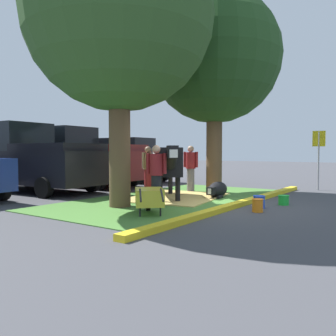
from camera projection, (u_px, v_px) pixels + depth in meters
ground_plane at (217, 205)px, 9.38m from camera, size 80.00×80.00×0.00m
grass_island at (174, 199)px, 10.62m from camera, size 8.19×4.02×0.02m
curb_yellow at (242, 203)px, 9.38m from camera, size 9.39×0.24×0.12m
hay_bedding at (176, 197)px, 10.80m from camera, size 3.55×2.89×0.04m
shade_tree_left at (119, 17)px, 8.84m from camera, size 4.70×4.70×7.10m
shade_tree_right at (215, 58)px, 11.97m from camera, size 4.39×4.39×6.75m
cow_holstein at (166, 162)px, 10.54m from camera, size 2.59×2.36×1.55m
calf_lying at (217, 190)px, 10.94m from camera, size 1.33×0.64×0.48m
person_handler at (191, 167)px, 12.37m from camera, size 0.34×0.52×1.60m
person_visitor_near at (156, 174)px, 9.12m from camera, size 0.34×0.49×1.57m
person_visitor_far at (148, 168)px, 12.13m from camera, size 0.53×0.34×1.57m
wheelbarrow at (149, 197)px, 7.98m from camera, size 1.39×1.31×0.63m
parking_sign at (319, 148)px, 12.97m from camera, size 0.06×0.44×2.14m
bucket_orange at (258, 205)px, 8.32m from camera, size 0.27×0.27×0.31m
bucket_blue at (259, 202)px, 8.91m from camera, size 0.30×0.30×0.31m
bucket_green at (284, 200)px, 9.42m from camera, size 0.29×0.29×0.26m
pickup_truck_black at (33, 160)px, 12.56m from camera, size 2.38×5.47×2.42m
pickup_truck_maroon at (82, 158)px, 14.68m from camera, size 2.38×5.47×2.42m
sedan_red at (127, 160)px, 16.77m from camera, size 2.15×4.47×2.02m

